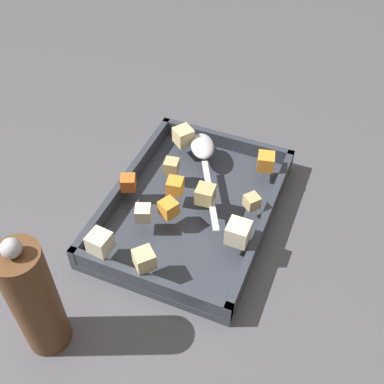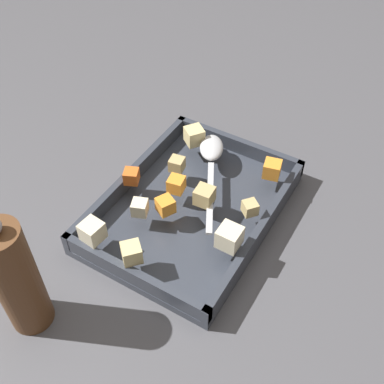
# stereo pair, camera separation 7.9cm
# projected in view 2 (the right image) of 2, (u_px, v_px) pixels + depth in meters

# --- Properties ---
(ground_plane) EXTENTS (4.00, 4.00, 0.00)m
(ground_plane) POSITION_uv_depth(u_px,v_px,m) (198.00, 217.00, 0.82)
(ground_plane) COLOR #4C4C51
(baking_dish) EXTENTS (0.35, 0.26, 0.04)m
(baking_dish) POSITION_uv_depth(u_px,v_px,m) (192.00, 209.00, 0.82)
(baking_dish) COLOR #333842
(baking_dish) RESTS_ON ground_plane
(carrot_chunk_mid_right) EXTENTS (0.03, 0.03, 0.02)m
(carrot_chunk_mid_right) POSITION_uv_depth(u_px,v_px,m) (131.00, 176.00, 0.81)
(carrot_chunk_mid_right) COLOR orange
(carrot_chunk_mid_right) RESTS_ON baking_dish
(carrot_chunk_near_left) EXTENTS (0.03, 0.03, 0.03)m
(carrot_chunk_near_left) POSITION_uv_depth(u_px,v_px,m) (177.00, 183.00, 0.80)
(carrot_chunk_near_left) COLOR orange
(carrot_chunk_near_left) RESTS_ON baking_dish
(carrot_chunk_heap_top) EXTENTS (0.03, 0.03, 0.03)m
(carrot_chunk_heap_top) POSITION_uv_depth(u_px,v_px,m) (272.00, 169.00, 0.82)
(carrot_chunk_heap_top) COLOR orange
(carrot_chunk_heap_top) RESTS_ON baking_dish
(carrot_chunk_near_right) EXTENTS (0.03, 0.03, 0.03)m
(carrot_chunk_near_right) POSITION_uv_depth(u_px,v_px,m) (165.00, 205.00, 0.77)
(carrot_chunk_near_right) COLOR orange
(carrot_chunk_near_right) RESTS_ON baking_dish
(potato_chunk_heap_side) EXTENTS (0.03, 0.03, 0.02)m
(potato_chunk_heap_side) POSITION_uv_depth(u_px,v_px,m) (177.00, 164.00, 0.83)
(potato_chunk_heap_side) COLOR tan
(potato_chunk_heap_side) RESTS_ON baking_dish
(potato_chunk_corner_nw) EXTENTS (0.03, 0.03, 0.02)m
(potato_chunk_corner_nw) POSITION_uv_depth(u_px,v_px,m) (250.00, 208.00, 0.76)
(potato_chunk_corner_nw) COLOR tan
(potato_chunk_corner_nw) RESTS_ON baking_dish
(potato_chunk_back_center) EXTENTS (0.04, 0.04, 0.03)m
(potato_chunk_back_center) POSITION_uv_depth(u_px,v_px,m) (132.00, 253.00, 0.70)
(potato_chunk_back_center) COLOR #E0CC89
(potato_chunk_back_center) RESTS_ON baking_dish
(potato_chunk_corner_ne) EXTENTS (0.03, 0.03, 0.02)m
(potato_chunk_corner_ne) POSITION_uv_depth(u_px,v_px,m) (140.00, 208.00, 0.76)
(potato_chunk_corner_ne) COLOR beige
(potato_chunk_corner_ne) RESTS_ON baking_dish
(potato_chunk_mid_left) EXTENTS (0.03, 0.03, 0.03)m
(potato_chunk_mid_left) POSITION_uv_depth(u_px,v_px,m) (229.00, 237.00, 0.72)
(potato_chunk_mid_left) COLOR beige
(potato_chunk_mid_left) RESTS_ON baking_dish
(potato_chunk_near_spoon) EXTENTS (0.04, 0.04, 0.03)m
(potato_chunk_near_spoon) POSITION_uv_depth(u_px,v_px,m) (194.00, 136.00, 0.88)
(potato_chunk_near_spoon) COLOR #E0CC89
(potato_chunk_near_spoon) RESTS_ON baking_dish
(potato_chunk_center) EXTENTS (0.03, 0.03, 0.03)m
(potato_chunk_center) POSITION_uv_depth(u_px,v_px,m) (204.00, 197.00, 0.78)
(potato_chunk_center) COLOR tan
(potato_chunk_center) RESTS_ON baking_dish
(potato_chunk_far_left) EXTENTS (0.03, 0.03, 0.03)m
(potato_chunk_far_left) POSITION_uv_depth(u_px,v_px,m) (92.00, 231.00, 0.72)
(potato_chunk_far_left) COLOR beige
(potato_chunk_far_left) RESTS_ON baking_dish
(serving_spoon) EXTENTS (0.21, 0.13, 0.02)m
(serving_spoon) POSITION_uv_depth(u_px,v_px,m) (211.00, 153.00, 0.86)
(serving_spoon) COLOR silver
(serving_spoon) RESTS_ON baking_dish
(pepper_mill) EXTENTS (0.06, 0.06, 0.22)m
(pepper_mill) POSITION_uv_depth(u_px,v_px,m) (16.00, 279.00, 0.62)
(pepper_mill) COLOR brown
(pepper_mill) RESTS_ON ground_plane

